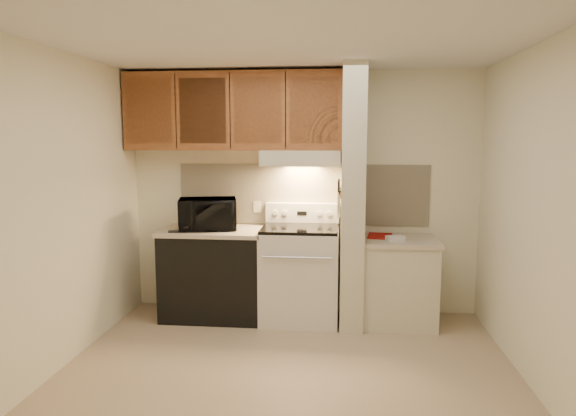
# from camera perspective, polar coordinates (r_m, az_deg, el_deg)

# --- Properties ---
(floor) EXTENTS (3.60, 3.60, 0.00)m
(floor) POSITION_cam_1_polar(r_m,az_deg,el_deg) (4.26, 0.04, -17.52)
(floor) COLOR tan
(floor) RESTS_ON ground
(ceiling) EXTENTS (3.60, 3.60, 0.00)m
(ceiling) POSITION_cam_1_polar(r_m,az_deg,el_deg) (3.91, 0.04, 17.81)
(ceiling) COLOR white
(ceiling) RESTS_ON wall_back
(wall_back) EXTENTS (3.60, 2.50, 0.02)m
(wall_back) POSITION_cam_1_polar(r_m,az_deg,el_deg) (5.37, 1.65, 1.68)
(wall_back) COLOR white
(wall_back) RESTS_ON floor
(wall_left) EXTENTS (0.02, 3.00, 2.50)m
(wall_left) POSITION_cam_1_polar(r_m,az_deg,el_deg) (4.45, -23.71, -0.24)
(wall_left) COLOR white
(wall_left) RESTS_ON floor
(wall_right) EXTENTS (0.02, 3.00, 2.50)m
(wall_right) POSITION_cam_1_polar(r_m,az_deg,el_deg) (4.12, 25.80, -0.94)
(wall_right) COLOR white
(wall_right) RESTS_ON floor
(backsplash) EXTENTS (2.60, 0.02, 0.63)m
(backsplash) POSITION_cam_1_polar(r_m,az_deg,el_deg) (5.36, 1.64, 1.51)
(backsplash) COLOR #FBECCB
(backsplash) RESTS_ON wall_back
(range_body) EXTENTS (0.76, 0.65, 0.92)m
(range_body) POSITION_cam_1_polar(r_m,az_deg,el_deg) (5.18, 1.34, -7.45)
(range_body) COLOR silver
(range_body) RESTS_ON floor
(oven_window) EXTENTS (0.50, 0.01, 0.30)m
(oven_window) POSITION_cam_1_polar(r_m,az_deg,el_deg) (4.87, 1.04, -7.96)
(oven_window) COLOR black
(oven_window) RESTS_ON range_body
(oven_handle) EXTENTS (0.65, 0.02, 0.02)m
(oven_handle) POSITION_cam_1_polar(r_m,az_deg,el_deg) (4.77, 1.01, -5.54)
(oven_handle) COLOR silver
(oven_handle) RESTS_ON range_body
(cooktop) EXTENTS (0.74, 0.64, 0.03)m
(cooktop) POSITION_cam_1_polar(r_m,az_deg,el_deg) (5.08, 1.35, -2.26)
(cooktop) COLOR black
(cooktop) RESTS_ON range_body
(range_backguard) EXTENTS (0.76, 0.08, 0.20)m
(range_backguard) POSITION_cam_1_polar(r_m,az_deg,el_deg) (5.34, 1.60, -0.52)
(range_backguard) COLOR silver
(range_backguard) RESTS_ON range_body
(range_display) EXTENTS (0.10, 0.01, 0.04)m
(range_display) POSITION_cam_1_polar(r_m,az_deg,el_deg) (5.30, 1.56, -0.59)
(range_display) COLOR black
(range_display) RESTS_ON range_backguard
(range_knob_left_outer) EXTENTS (0.05, 0.02, 0.05)m
(range_knob_left_outer) POSITION_cam_1_polar(r_m,az_deg,el_deg) (5.32, -1.45, -0.55)
(range_knob_left_outer) COLOR silver
(range_knob_left_outer) RESTS_ON range_backguard
(range_knob_left_inner) EXTENTS (0.05, 0.02, 0.05)m
(range_knob_left_inner) POSITION_cam_1_polar(r_m,az_deg,el_deg) (5.31, -0.38, -0.56)
(range_knob_left_inner) COLOR silver
(range_knob_left_inner) RESTS_ON range_backguard
(range_knob_right_inner) EXTENTS (0.05, 0.02, 0.05)m
(range_knob_right_inner) POSITION_cam_1_polar(r_m,az_deg,el_deg) (5.29, 3.51, -0.62)
(range_knob_right_inner) COLOR silver
(range_knob_right_inner) RESTS_ON range_backguard
(range_knob_right_outer) EXTENTS (0.05, 0.02, 0.05)m
(range_knob_right_outer) POSITION_cam_1_polar(r_m,az_deg,el_deg) (5.28, 4.59, -0.63)
(range_knob_right_outer) COLOR silver
(range_knob_right_outer) RESTS_ON range_backguard
(dishwasher_front) EXTENTS (1.00, 0.63, 0.87)m
(dishwasher_front) POSITION_cam_1_polar(r_m,az_deg,el_deg) (5.34, -8.20, -7.35)
(dishwasher_front) COLOR black
(dishwasher_front) RESTS_ON floor
(left_countertop) EXTENTS (1.04, 0.67, 0.04)m
(left_countertop) POSITION_cam_1_polar(r_m,az_deg,el_deg) (5.24, -8.29, -2.54)
(left_countertop) COLOR beige
(left_countertop) RESTS_ON dishwasher_front
(spoon_rest) EXTENTS (0.24, 0.13, 0.02)m
(spoon_rest) POSITION_cam_1_polar(r_m,az_deg,el_deg) (5.12, -11.90, -2.54)
(spoon_rest) COLOR black
(spoon_rest) RESTS_ON left_countertop
(teal_jar) EXTENTS (0.09, 0.09, 0.09)m
(teal_jar) POSITION_cam_1_polar(r_m,az_deg,el_deg) (5.42, -7.23, -1.47)
(teal_jar) COLOR #1B5A4D
(teal_jar) RESTS_ON left_countertop
(outlet) EXTENTS (0.08, 0.01, 0.12)m
(outlet) POSITION_cam_1_polar(r_m,az_deg,el_deg) (5.42, -3.44, 0.13)
(outlet) COLOR beige
(outlet) RESTS_ON backsplash
(microwave) EXTENTS (0.64, 0.51, 0.31)m
(microwave) POSITION_cam_1_polar(r_m,az_deg,el_deg) (5.20, -8.92, -0.66)
(microwave) COLOR black
(microwave) RESTS_ON left_countertop
(partition_pillar) EXTENTS (0.22, 0.70, 2.50)m
(partition_pillar) POSITION_cam_1_polar(r_m,az_deg,el_deg) (5.01, 7.18, 1.19)
(partition_pillar) COLOR beige
(partition_pillar) RESTS_ON floor
(pillar_trim) EXTENTS (0.01, 0.70, 0.04)m
(pillar_trim) POSITION_cam_1_polar(r_m,az_deg,el_deg) (5.01, 5.86, 1.77)
(pillar_trim) COLOR #96562D
(pillar_trim) RESTS_ON partition_pillar
(knife_strip) EXTENTS (0.02, 0.42, 0.04)m
(knife_strip) POSITION_cam_1_polar(r_m,az_deg,el_deg) (4.96, 5.80, 1.95)
(knife_strip) COLOR black
(knife_strip) RESTS_ON partition_pillar
(knife_blade_a) EXTENTS (0.01, 0.03, 0.16)m
(knife_blade_a) POSITION_cam_1_polar(r_m,az_deg,el_deg) (4.82, 5.64, 0.59)
(knife_blade_a) COLOR silver
(knife_blade_a) RESTS_ON knife_strip
(knife_handle_a) EXTENTS (0.02, 0.02, 0.10)m
(knife_handle_a) POSITION_cam_1_polar(r_m,az_deg,el_deg) (4.80, 5.66, 2.36)
(knife_handle_a) COLOR black
(knife_handle_a) RESTS_ON knife_strip
(knife_blade_b) EXTENTS (0.01, 0.04, 0.18)m
(knife_blade_b) POSITION_cam_1_polar(r_m,az_deg,el_deg) (4.88, 5.64, 0.55)
(knife_blade_b) COLOR silver
(knife_blade_b) RESTS_ON knife_strip
(knife_handle_b) EXTENTS (0.02, 0.02, 0.10)m
(knife_handle_b) POSITION_cam_1_polar(r_m,az_deg,el_deg) (4.87, 5.66, 2.44)
(knife_handle_b) COLOR black
(knife_handle_b) RESTS_ON knife_strip
(knife_blade_c) EXTENTS (0.01, 0.04, 0.20)m
(knife_blade_c) POSITION_cam_1_polar(r_m,az_deg,el_deg) (4.97, 5.64, 0.57)
(knife_blade_c) COLOR silver
(knife_blade_c) RESTS_ON knife_strip
(knife_handle_c) EXTENTS (0.02, 0.02, 0.10)m
(knife_handle_c) POSITION_cam_1_polar(r_m,az_deg,el_deg) (4.96, 5.67, 2.54)
(knife_handle_c) COLOR black
(knife_handle_c) RESTS_ON knife_strip
(knife_blade_d) EXTENTS (0.01, 0.04, 0.16)m
(knife_blade_d) POSITION_cam_1_polar(r_m,az_deg,el_deg) (5.06, 5.65, 0.92)
(knife_blade_d) COLOR silver
(knife_blade_d) RESTS_ON knife_strip
(knife_handle_d) EXTENTS (0.02, 0.02, 0.10)m
(knife_handle_d) POSITION_cam_1_polar(r_m,az_deg,el_deg) (5.03, 5.67, 2.61)
(knife_handle_d) COLOR black
(knife_handle_d) RESTS_ON knife_strip
(knife_blade_e) EXTENTS (0.01, 0.04, 0.18)m
(knife_blade_e) POSITION_cam_1_polar(r_m,az_deg,el_deg) (5.13, 5.65, 0.91)
(knife_blade_e) COLOR silver
(knife_blade_e) RESTS_ON knife_strip
(knife_handle_e) EXTENTS (0.02, 0.02, 0.10)m
(knife_handle_e) POSITION_cam_1_polar(r_m,az_deg,el_deg) (5.12, 5.67, 2.69)
(knife_handle_e) COLOR black
(knife_handle_e) RESTS_ON knife_strip
(oven_mitt) EXTENTS (0.03, 0.11, 0.26)m
(oven_mitt) POSITION_cam_1_polar(r_m,az_deg,el_deg) (5.19, 5.67, 0.45)
(oven_mitt) COLOR slate
(oven_mitt) RESTS_ON partition_pillar
(right_cab_base) EXTENTS (0.70, 0.60, 0.81)m
(right_cab_base) POSITION_cam_1_polar(r_m,az_deg,el_deg) (5.21, 12.14, -8.16)
(right_cab_base) COLOR beige
(right_cab_base) RESTS_ON floor
(right_countertop) EXTENTS (0.74, 0.64, 0.04)m
(right_countertop) POSITION_cam_1_polar(r_m,az_deg,el_deg) (5.11, 12.28, -3.57)
(right_countertop) COLOR beige
(right_countertop) RESTS_ON right_cab_base
(red_folder) EXTENTS (0.27, 0.34, 0.01)m
(red_folder) POSITION_cam_1_polar(r_m,az_deg,el_deg) (5.19, 10.18, -3.07)
(red_folder) COLOR maroon
(red_folder) RESTS_ON right_countertop
(white_box) EXTENTS (0.19, 0.16, 0.04)m
(white_box) POSITION_cam_1_polar(r_m,az_deg,el_deg) (5.00, 11.85, -3.32)
(white_box) COLOR white
(white_box) RESTS_ON right_countertop
(range_hood) EXTENTS (0.78, 0.44, 0.15)m
(range_hood) POSITION_cam_1_polar(r_m,az_deg,el_deg) (5.13, 1.49, 5.59)
(range_hood) COLOR beige
(range_hood) RESTS_ON upper_cabinets
(hood_lip) EXTENTS (0.78, 0.04, 0.06)m
(hood_lip) POSITION_cam_1_polar(r_m,az_deg,el_deg) (4.92, 1.30, 4.98)
(hood_lip) COLOR beige
(hood_lip) RESTS_ON range_hood
(upper_cabinets) EXTENTS (2.18, 0.33, 0.77)m
(upper_cabinets) POSITION_cam_1_polar(r_m,az_deg,el_deg) (5.27, -6.08, 10.61)
(upper_cabinets) COLOR #96562D
(upper_cabinets) RESTS_ON wall_back
(cab_door_a) EXTENTS (0.46, 0.01, 0.63)m
(cab_door_a) POSITION_cam_1_polar(r_m,az_deg,el_deg) (5.35, -15.19, 10.35)
(cab_door_a) COLOR #96562D
(cab_door_a) RESTS_ON upper_cabinets
(cab_gap_a) EXTENTS (0.01, 0.01, 0.73)m
(cab_gap_a) POSITION_cam_1_polar(r_m,az_deg,el_deg) (5.26, -12.37, 10.49)
(cab_gap_a) COLOR black
(cab_gap_a) RESTS_ON upper_cabinets
(cab_door_b) EXTENTS (0.46, 0.01, 0.63)m
(cab_door_b) POSITION_cam_1_polar(r_m,az_deg,el_deg) (5.18, -9.45, 10.60)
(cab_door_b) COLOR #96562D
(cab_door_b) RESTS_ON upper_cabinets
(cab_gap_b) EXTENTS (0.01, 0.01, 0.73)m
(cab_gap_b) POSITION_cam_1_polar(r_m,az_deg,el_deg) (5.12, -6.46, 10.70)
(cab_gap_b) COLOR black
(cab_gap_b) RESTS_ON upper_cabinets
(cab_door_c) EXTENTS (0.46, 0.01, 0.63)m
(cab_door_c) POSITION_cam_1_polar(r_m,az_deg,el_deg) (5.07, -3.39, 10.76)
(cab_door_c) COLOR #96562D
(cab_door_c) RESTS_ON upper_cabinets
(cab_gap_c) EXTENTS (0.01, 0.01, 0.73)m
(cab_gap_c) POSITION_cam_1_polar(r_m,az_deg,el_deg) (5.03, -0.27, 10.80)
(cab_gap_c) COLOR black
(cab_gap_c) RESTS_ON upper_cabinets
(cab_door_d) EXTENTS (0.46, 0.01, 0.63)m
(cab_door_d) POSITION_cam_1_polar(r_m,az_deg,el_deg) (5.01, 2.89, 10.80)
(cab_door_d) COLOR #96562D
(cab_door_d) RESTS_ON upper_cabinets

